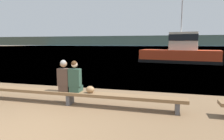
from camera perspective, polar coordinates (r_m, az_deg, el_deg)
ground_plane at (r=5.15m, az=-24.49°, el=-16.07°), size 320.00×320.00×0.00m
water_surface at (r=128.35m, az=13.59°, el=6.51°), size 240.00×240.00×0.00m
far_shoreline at (r=196.98m, az=14.13°, el=8.15°), size 600.00×12.00×9.26m
bench_main at (r=6.80m, az=-11.95°, el=-6.63°), size 7.40×0.43×0.43m
person_left at (r=6.77m, az=-13.47°, el=-2.02°), size 0.40×0.39×1.04m
person_right at (r=6.60m, az=-10.53°, el=-2.36°), size 0.40×0.38×1.03m
shopping_bag at (r=6.45m, az=-6.26°, el=-5.55°), size 0.28×0.23×0.22m
tugboat_red at (r=22.27m, az=18.84°, el=4.60°), size 8.43×4.10×6.64m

